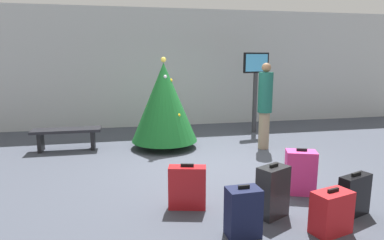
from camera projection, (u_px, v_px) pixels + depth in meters
ground_plane at (212, 167)px, 6.30m from camera, size 16.00×16.00×0.00m
back_wall at (176, 68)px, 9.98m from camera, size 16.00×0.20×3.42m
holiday_tree at (164, 102)px, 7.48m from camera, size 1.49×1.49×2.04m
flight_info_kiosk at (256, 79)px, 8.95m from camera, size 0.73×0.19×2.16m
waiting_bench at (67, 134)px, 7.39m from camera, size 1.47×0.44×0.48m
traveller_0 at (265, 104)px, 7.41m from camera, size 0.44×0.44×1.92m
suitcase_0 at (243, 212)px, 3.82m from camera, size 0.39×0.27×0.62m
suitcase_1 at (273, 192)px, 4.30m from camera, size 0.47×0.40×0.71m
suitcase_2 at (354, 195)px, 4.33m from camera, size 0.51×0.32×0.59m
suitcase_3 at (187, 187)px, 4.54m from camera, size 0.54×0.32×0.63m
suitcase_4 at (331, 212)px, 3.90m from camera, size 0.51×0.38×0.55m
suitcase_5 at (300, 172)px, 5.03m from camera, size 0.51×0.41×0.70m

